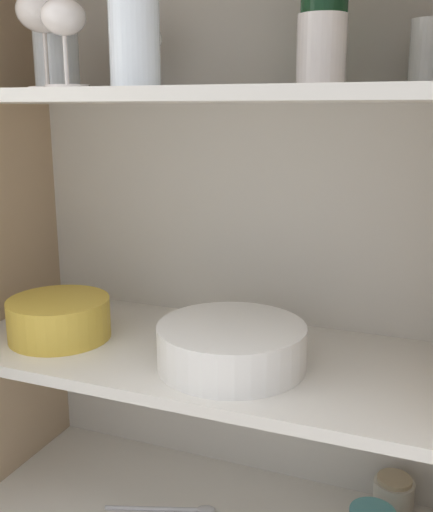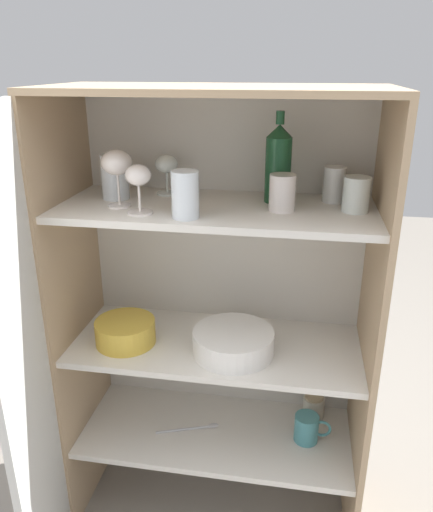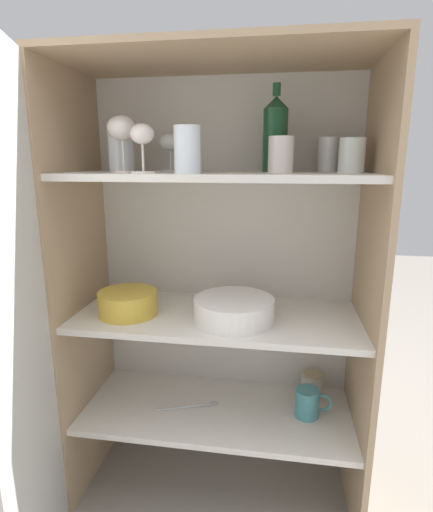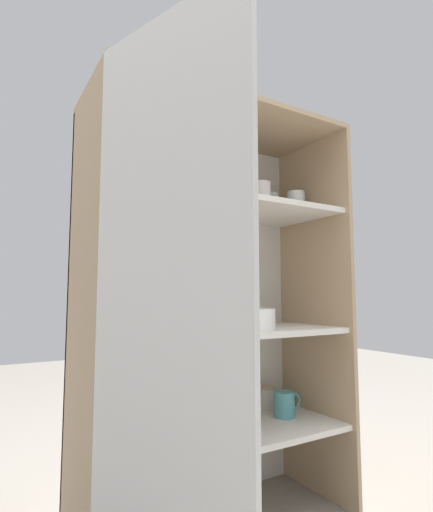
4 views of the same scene
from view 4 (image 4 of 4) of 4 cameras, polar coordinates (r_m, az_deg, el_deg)
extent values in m
cube|color=silver|center=(1.57, -3.59, -8.01)|extent=(0.93, 0.02, 1.39)
cube|color=tan|center=(1.23, -18.48, -8.43)|extent=(0.02, 0.41, 1.39)
cube|color=tan|center=(1.68, 13.67, -7.71)|extent=(0.02, 0.41, 1.39)
cube|color=tan|center=(1.54, 0.16, 18.94)|extent=(0.93, 0.41, 0.02)
cube|color=silver|center=(1.48, 0.17, -24.13)|extent=(0.89, 0.38, 0.02)
cube|color=silver|center=(1.41, 0.17, -10.83)|extent=(0.89, 0.38, 0.02)
cube|color=silver|center=(1.44, 0.16, 7.13)|extent=(0.89, 0.38, 0.02)
cube|color=silver|center=(0.85, -7.51, -10.09)|extent=(0.17, 0.44, 1.39)
cylinder|color=white|center=(1.32, 0.80, 11.45)|extent=(0.07, 0.07, 0.12)
cylinder|color=white|center=(1.72, 7.82, 7.17)|extent=(0.06, 0.06, 0.10)
cylinder|color=silver|center=(1.54, 6.43, 8.59)|extent=(0.07, 0.07, 0.10)
cylinder|color=white|center=(1.36, -11.98, 11.26)|extent=(0.08, 0.08, 0.13)
cylinder|color=white|center=(1.68, 11.28, 7.38)|extent=(0.07, 0.07, 0.10)
cylinder|color=white|center=(1.46, -7.88, 7.51)|extent=(0.07, 0.07, 0.01)
cylinder|color=white|center=(1.47, -7.86, 8.76)|extent=(0.01, 0.01, 0.06)
ellipsoid|color=white|center=(1.48, -7.83, 10.92)|extent=(0.07, 0.07, 0.06)
cylinder|color=silver|center=(1.26, -4.68, 9.57)|extent=(0.07, 0.07, 0.01)
cylinder|color=silver|center=(1.27, -4.67, 11.24)|extent=(0.01, 0.01, 0.07)
ellipsoid|color=silver|center=(1.29, -4.64, 13.91)|extent=(0.07, 0.07, 0.05)
cylinder|color=silver|center=(1.28, -8.96, 9.40)|extent=(0.06, 0.06, 0.01)
cylinder|color=silver|center=(1.29, -8.93, 11.32)|extent=(0.01, 0.01, 0.08)
ellipsoid|color=silver|center=(1.31, -8.87, 14.52)|extent=(0.09, 0.09, 0.07)
cylinder|color=#194728|center=(1.61, 3.83, 9.45)|extent=(0.07, 0.07, 0.18)
cone|color=#194728|center=(1.64, 3.80, 13.15)|extent=(0.07, 0.07, 0.04)
cylinder|color=#194728|center=(1.66, 3.79, 14.32)|extent=(0.02, 0.02, 0.04)
cylinder|color=white|center=(1.40, 3.34, -10.24)|extent=(0.25, 0.25, 0.01)
cylinder|color=white|center=(1.40, 3.33, -9.88)|extent=(0.25, 0.25, 0.01)
cylinder|color=white|center=(1.40, 3.33, -9.51)|extent=(0.25, 0.25, 0.01)
cylinder|color=white|center=(1.40, 3.33, -9.14)|extent=(0.25, 0.25, 0.01)
cylinder|color=white|center=(1.40, 3.33, -8.77)|extent=(0.25, 0.25, 0.01)
cylinder|color=white|center=(1.40, 3.33, -8.40)|extent=(0.25, 0.25, 0.01)
cylinder|color=white|center=(1.40, 3.32, -8.04)|extent=(0.25, 0.25, 0.01)
cylinder|color=white|center=(1.40, 3.32, -7.67)|extent=(0.25, 0.25, 0.01)
cylinder|color=gold|center=(1.24, -10.04, -9.24)|extent=(0.19, 0.19, 0.08)
torus|color=gold|center=(1.24, -10.01, -7.69)|extent=(0.18, 0.18, 0.01)
cylinder|color=teal|center=(1.63, 9.66, -20.14)|extent=(0.08, 0.08, 0.09)
torus|color=teal|center=(1.66, 11.02, -19.68)|extent=(0.06, 0.01, 0.06)
cylinder|color=beige|center=(1.74, 7.48, -19.51)|extent=(0.08, 0.08, 0.08)
cylinder|color=tan|center=(1.73, 7.46, -18.13)|extent=(0.06, 0.06, 0.01)
cylinder|color=silver|center=(1.41, -3.40, -24.44)|extent=(0.19, 0.07, 0.01)
ellipsoid|color=silver|center=(1.48, -0.59, -23.46)|extent=(0.04, 0.03, 0.01)
camera|label=1|loc=(1.18, 43.44, 10.52)|focal=42.00mm
camera|label=2|loc=(1.20, 63.93, 33.68)|focal=35.00mm
camera|label=3|loc=(0.98, 56.41, 18.56)|focal=28.00mm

